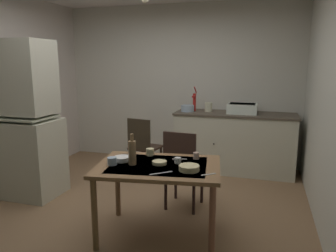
{
  "coord_description": "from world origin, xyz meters",
  "views": [
    {
      "loc": [
        1.41,
        -3.25,
        1.7
      ],
      "look_at": [
        0.38,
        0.18,
        0.99
      ],
      "focal_mm": 34.85,
      "sensor_mm": 36.0,
      "label": 1
    }
  ],
  "objects_px": {
    "hand_pump": "(194,100)",
    "dining_table": "(159,173)",
    "hutch_cabinet": "(22,125)",
    "chair_far_side": "(182,168)",
    "teacup_mint": "(112,161)",
    "mixing_bowl_counter": "(188,108)",
    "serving_bowl_wide": "(189,168)",
    "chair_by_counter": "(143,145)",
    "glass_bottle": "(132,152)",
    "sink_basin": "(242,108)"
  },
  "relations": [
    {
      "from": "sink_basin",
      "to": "glass_bottle",
      "type": "distance_m",
      "value": 2.42
    },
    {
      "from": "chair_by_counter",
      "to": "dining_table",
      "type": "bearing_deg",
      "value": -64.03
    },
    {
      "from": "hand_pump",
      "to": "mixing_bowl_counter",
      "type": "relative_size",
      "value": 1.9
    },
    {
      "from": "glass_bottle",
      "to": "chair_far_side",
      "type": "bearing_deg",
      "value": 65.64
    },
    {
      "from": "mixing_bowl_counter",
      "to": "serving_bowl_wide",
      "type": "height_order",
      "value": "mixing_bowl_counter"
    },
    {
      "from": "mixing_bowl_counter",
      "to": "chair_by_counter",
      "type": "bearing_deg",
      "value": -132.18
    },
    {
      "from": "hand_pump",
      "to": "dining_table",
      "type": "distance_m",
      "value": 2.29
    },
    {
      "from": "serving_bowl_wide",
      "to": "glass_bottle",
      "type": "xyz_separation_m",
      "value": [
        -0.56,
        0.02,
        0.1
      ]
    },
    {
      "from": "sink_basin",
      "to": "hand_pump",
      "type": "height_order",
      "value": "hand_pump"
    },
    {
      "from": "hand_pump",
      "to": "serving_bowl_wide",
      "type": "height_order",
      "value": "hand_pump"
    },
    {
      "from": "teacup_mint",
      "to": "chair_far_side",
      "type": "bearing_deg",
      "value": 56.96
    },
    {
      "from": "mixing_bowl_counter",
      "to": "chair_far_side",
      "type": "height_order",
      "value": "mixing_bowl_counter"
    },
    {
      "from": "chair_far_side",
      "to": "chair_by_counter",
      "type": "distance_m",
      "value": 1.24
    },
    {
      "from": "hutch_cabinet",
      "to": "chair_by_counter",
      "type": "distance_m",
      "value": 1.68
    },
    {
      "from": "hutch_cabinet",
      "to": "chair_far_side",
      "type": "height_order",
      "value": "hutch_cabinet"
    },
    {
      "from": "serving_bowl_wide",
      "to": "glass_bottle",
      "type": "relative_size",
      "value": 0.62
    },
    {
      "from": "glass_bottle",
      "to": "sink_basin",
      "type": "bearing_deg",
      "value": 69.18
    },
    {
      "from": "mixing_bowl_counter",
      "to": "teacup_mint",
      "type": "relative_size",
      "value": 2.29
    },
    {
      "from": "sink_basin",
      "to": "dining_table",
      "type": "height_order",
      "value": "sink_basin"
    },
    {
      "from": "hand_pump",
      "to": "glass_bottle",
      "type": "relative_size",
      "value": 1.29
    },
    {
      "from": "hutch_cabinet",
      "to": "mixing_bowl_counter",
      "type": "relative_size",
      "value": 9.59
    },
    {
      "from": "teacup_mint",
      "to": "hand_pump",
      "type": "bearing_deg",
      "value": 83.11
    },
    {
      "from": "dining_table",
      "to": "serving_bowl_wide",
      "type": "distance_m",
      "value": 0.35
    },
    {
      "from": "hutch_cabinet",
      "to": "dining_table",
      "type": "height_order",
      "value": "hutch_cabinet"
    },
    {
      "from": "dining_table",
      "to": "glass_bottle",
      "type": "bearing_deg",
      "value": -165.2
    },
    {
      "from": "hutch_cabinet",
      "to": "mixing_bowl_counter",
      "type": "bearing_deg",
      "value": 43.19
    },
    {
      "from": "serving_bowl_wide",
      "to": "chair_far_side",
      "type": "bearing_deg",
      "value": 108.62
    },
    {
      "from": "teacup_mint",
      "to": "dining_table",
      "type": "bearing_deg",
      "value": 17.09
    },
    {
      "from": "teacup_mint",
      "to": "sink_basin",
      "type": "bearing_deg",
      "value": 65.87
    },
    {
      "from": "sink_basin",
      "to": "hand_pump",
      "type": "relative_size",
      "value": 1.13
    },
    {
      "from": "dining_table",
      "to": "glass_bottle",
      "type": "distance_m",
      "value": 0.33
    },
    {
      "from": "hutch_cabinet",
      "to": "teacup_mint",
      "type": "bearing_deg",
      "value": -22.07
    },
    {
      "from": "chair_by_counter",
      "to": "teacup_mint",
      "type": "bearing_deg",
      "value": -78.82
    },
    {
      "from": "mixing_bowl_counter",
      "to": "serving_bowl_wide",
      "type": "xyz_separation_m",
      "value": [
        0.55,
        -2.23,
        -0.22
      ]
    },
    {
      "from": "teacup_mint",
      "to": "glass_bottle",
      "type": "xyz_separation_m",
      "value": [
        0.18,
        0.07,
        0.09
      ]
    },
    {
      "from": "teacup_mint",
      "to": "glass_bottle",
      "type": "bearing_deg",
      "value": 20.04
    },
    {
      "from": "serving_bowl_wide",
      "to": "teacup_mint",
      "type": "distance_m",
      "value": 0.75
    },
    {
      "from": "hand_pump",
      "to": "dining_table",
      "type": "xyz_separation_m",
      "value": [
        0.14,
        -2.24,
        -0.46
      ]
    },
    {
      "from": "hand_pump",
      "to": "dining_table",
      "type": "bearing_deg",
      "value": -86.46
    },
    {
      "from": "mixing_bowl_counter",
      "to": "chair_far_side",
      "type": "distance_m",
      "value": 1.61
    },
    {
      "from": "chair_far_side",
      "to": "sink_basin",
      "type": "bearing_deg",
      "value": 70.85
    },
    {
      "from": "serving_bowl_wide",
      "to": "hand_pump",
      "type": "bearing_deg",
      "value": 101.19
    },
    {
      "from": "hand_pump",
      "to": "serving_bowl_wide",
      "type": "distance_m",
      "value": 2.39
    },
    {
      "from": "chair_far_side",
      "to": "dining_table",
      "type": "bearing_deg",
      "value": -96.84
    },
    {
      "from": "chair_by_counter",
      "to": "hand_pump",
      "type": "bearing_deg",
      "value": 47.74
    },
    {
      "from": "mixing_bowl_counter",
      "to": "dining_table",
      "type": "height_order",
      "value": "mixing_bowl_counter"
    },
    {
      "from": "glass_bottle",
      "to": "teacup_mint",
      "type": "bearing_deg",
      "value": -159.96
    },
    {
      "from": "sink_basin",
      "to": "hand_pump",
      "type": "distance_m",
      "value": 0.76
    },
    {
      "from": "mixing_bowl_counter",
      "to": "serving_bowl_wide",
      "type": "bearing_deg",
      "value": -76.2
    },
    {
      "from": "hutch_cabinet",
      "to": "chair_far_side",
      "type": "bearing_deg",
      "value": 3.94
    }
  ]
}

